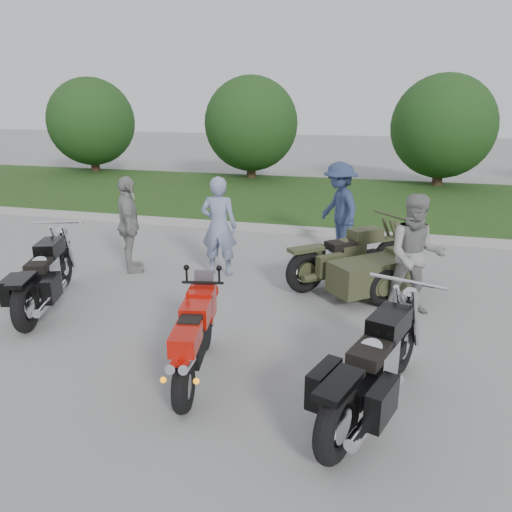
% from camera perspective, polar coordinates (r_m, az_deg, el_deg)
% --- Properties ---
extents(ground, '(80.00, 80.00, 0.00)m').
position_cam_1_polar(ground, '(6.87, -7.12, -9.82)').
color(ground, gray).
rests_on(ground, ground).
extents(curb, '(60.00, 0.30, 0.15)m').
position_cam_1_polar(curb, '(12.25, 3.45, 3.05)').
color(curb, '#A5A39C').
rests_on(curb, ground).
extents(grass_strip, '(60.00, 8.00, 0.14)m').
position_cam_1_polar(grass_strip, '(16.24, 6.50, 6.57)').
color(grass_strip, '#345A1E').
rests_on(grass_strip, ground).
extents(tree_far_left, '(3.60, 3.60, 4.00)m').
position_cam_1_polar(tree_far_left, '(22.80, -18.32, 14.36)').
color(tree_far_left, '#3F2B1C').
rests_on(tree_far_left, ground).
extents(tree_mid_left, '(3.60, 3.60, 4.00)m').
position_cam_1_polar(tree_mid_left, '(19.88, -0.57, 14.86)').
color(tree_mid_left, '#3F2B1C').
rests_on(tree_mid_left, ground).
extents(tree_mid_right, '(3.60, 3.60, 4.00)m').
position_cam_1_polar(tree_mid_right, '(19.21, 20.60, 13.68)').
color(tree_mid_right, '#3F2B1C').
rests_on(tree_mid_right, ground).
extents(sportbike_red, '(0.59, 1.91, 0.91)m').
position_cam_1_polar(sportbike_red, '(5.83, -7.10, -9.18)').
color(sportbike_red, black).
rests_on(sportbike_red, ground).
extents(cruiser_left, '(1.04, 2.43, 0.97)m').
position_cam_1_polar(cruiser_left, '(8.35, -23.10, -2.38)').
color(cruiser_left, black).
rests_on(cruiser_left, ground).
extents(cruiser_right, '(0.96, 2.49, 0.99)m').
position_cam_1_polar(cruiser_right, '(5.31, 13.14, -12.75)').
color(cruiser_right, black).
rests_on(cruiser_right, ground).
extents(cruiser_sidecar, '(2.16, 2.23, 0.97)m').
position_cam_1_polar(cruiser_sidecar, '(8.47, 11.84, -1.30)').
color(cruiser_sidecar, black).
rests_on(cruiser_sidecar, ground).
extents(person_stripe, '(0.70, 0.49, 1.83)m').
position_cam_1_polar(person_stripe, '(9.12, -4.26, 3.40)').
color(person_stripe, '#7C87A9').
rests_on(person_stripe, ground).
extents(person_grey, '(0.96, 0.78, 1.83)m').
position_cam_1_polar(person_grey, '(7.78, 17.81, 0.08)').
color(person_grey, gray).
rests_on(person_grey, ground).
extents(person_denim, '(1.29, 1.43, 1.92)m').
position_cam_1_polar(person_denim, '(10.52, 9.46, 5.36)').
color(person_denim, navy).
rests_on(person_denim, ground).
extents(person_back, '(0.92, 1.13, 1.80)m').
position_cam_1_polar(person_back, '(9.56, -14.32, 3.46)').
color(person_back, '#959690').
rests_on(person_back, ground).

